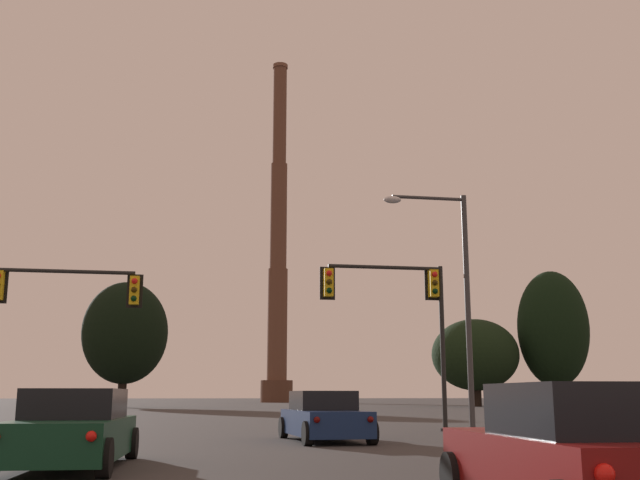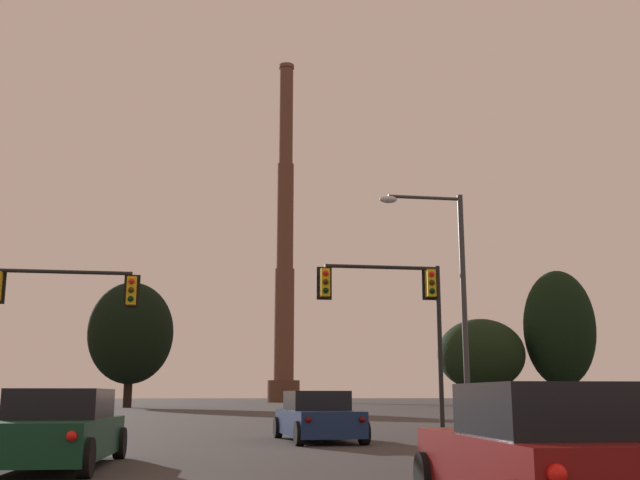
{
  "view_description": "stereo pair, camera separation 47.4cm",
  "coord_description": "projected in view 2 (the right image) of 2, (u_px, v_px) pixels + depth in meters",
  "views": [
    {
      "loc": [
        -1.03,
        -1.53,
        1.31
      ],
      "look_at": [
        5.39,
        35.48,
        9.1
      ],
      "focal_mm": 42.0,
      "sensor_mm": 36.0,
      "label": 1
    },
    {
      "loc": [
        -0.57,
        -1.61,
        1.31
      ],
      "look_at": [
        5.39,
        35.48,
        9.1
      ],
      "focal_mm": 42.0,
      "sensor_mm": 36.0,
      "label": 2
    }
  ],
  "objects": [
    {
      "name": "smokestack",
      "position": [
        285.0,
        263.0,
        137.6
      ],
      "size": [
        5.74,
        5.74,
        64.22
      ],
      "color": "#523427",
      "rests_on": "ground_plane"
    },
    {
      "name": "traffic_light_overhead_left",
      "position": [
        38.0,
        306.0,
        26.91
      ],
      "size": [
        5.52,
        0.5,
        5.82
      ],
      "color": "black",
      "rests_on": "ground_plane"
    },
    {
      "name": "sedan_right_lane_front",
      "position": [
        317.0,
        417.0,
        21.73
      ],
      "size": [
        2.17,
        4.77,
        1.43
      ],
      "rotation": [
        0.0,
        0.0,
        0.04
      ],
      "color": "navy",
      "rests_on": "ground_plane"
    },
    {
      "name": "treeline_left_mid",
      "position": [
        481.0,
        355.0,
        85.94
      ],
      "size": [
        10.1,
        9.09,
        9.95
      ],
      "color": "black",
      "rests_on": "ground_plane"
    },
    {
      "name": "treeline_right_mid",
      "position": [
        559.0,
        328.0,
        87.09
      ],
      "size": [
        8.31,
        7.48,
        15.69
      ],
      "color": "black",
      "rests_on": "ground_plane"
    },
    {
      "name": "traffic_light_overhead_right",
      "position": [
        400.0,
        304.0,
        28.19
      ],
      "size": [
        4.87,
        0.5,
        6.16
      ],
      "color": "black",
      "rests_on": "ground_plane"
    },
    {
      "name": "street_lamp",
      "position": [
        450.0,
        284.0,
        26.41
      ],
      "size": [
        3.09,
        0.36,
        8.42
      ],
      "color": "#38383A",
      "rests_on": "ground_plane"
    },
    {
      "name": "sedan_left_lane_second",
      "position": [
        58.0,
        430.0,
        13.9
      ],
      "size": [
        2.17,
        4.77,
        1.43
      ],
      "rotation": [
        0.0,
        0.0,
        -0.04
      ],
      "color": "#0F3823",
      "rests_on": "ground_plane"
    },
    {
      "name": "treeline_far_left",
      "position": [
        131.0,
        333.0,
        79.83
      ],
      "size": [
        8.99,
        8.09,
        13.22
      ],
      "color": "black",
      "rests_on": "ground_plane"
    },
    {
      "name": "hatchback_right_lane_third",
      "position": [
        543.0,
        457.0,
        7.98
      ],
      "size": [
        2.09,
        4.18,
        1.44
      ],
      "rotation": [
        0.0,
        0.0,
        -0.05
      ],
      "color": "maroon",
      "rests_on": "ground_plane"
    }
  ]
}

